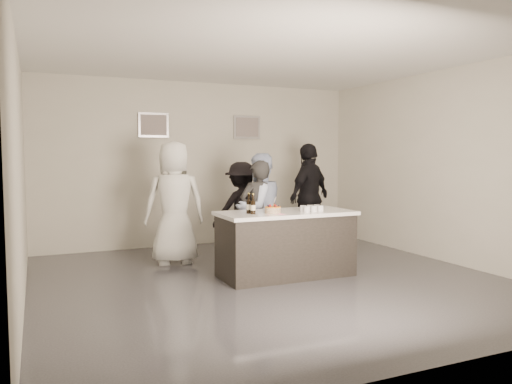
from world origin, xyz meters
TOP-DOWN VIEW (x-y plane):
  - floor at (0.00, 0.00)m, footprint 6.00×6.00m
  - ceiling at (0.00, 0.00)m, footprint 6.00×6.00m
  - wall_back at (0.00, 3.00)m, footprint 6.00×0.04m
  - wall_front at (0.00, -3.00)m, footprint 6.00×0.04m
  - wall_left at (-3.00, 0.00)m, footprint 0.04×6.00m
  - wall_right at (3.00, 0.00)m, footprint 0.04×6.00m
  - picture_left at (-0.90, 2.97)m, footprint 0.54×0.04m
  - picture_right at (0.90, 2.97)m, footprint 0.54×0.04m
  - bar_counter at (0.29, 0.13)m, footprint 1.86×0.86m
  - cake at (0.04, 0.03)m, footprint 0.22×0.22m
  - beer_bottle_a at (-0.27, 0.13)m, footprint 0.07×0.07m
  - beer_bottle_b at (-0.25, 0.03)m, footprint 0.07×0.07m
  - tumbler_cluster at (0.63, 0.03)m, footprint 0.30×0.19m
  - candles at (-0.00, -0.14)m, footprint 0.24×0.08m
  - person_main_black at (0.19, 0.85)m, footprint 0.58×0.38m
  - person_main_blue at (0.27, 0.98)m, footprint 0.97×0.84m
  - person_guest_left at (-0.91, 1.52)m, footprint 0.99×0.72m
  - person_guest_right at (1.52, 1.64)m, footprint 1.18×0.92m
  - person_guest_back at (0.28, 1.73)m, footprint 1.04×0.65m

SIDE VIEW (x-z plane):
  - floor at x=0.00m, z-range 0.00..0.00m
  - bar_counter at x=0.29m, z-range 0.00..0.90m
  - person_guest_back at x=0.28m, z-range 0.00..1.56m
  - person_main_black at x=0.19m, z-range 0.00..1.59m
  - person_main_blue at x=0.27m, z-range 0.00..1.70m
  - candles at x=0.00m, z-range 0.90..0.91m
  - person_guest_right at x=1.52m, z-range 0.00..1.87m
  - cake at x=0.04m, z-range 0.90..0.98m
  - tumbler_cluster at x=0.63m, z-range 0.90..0.98m
  - person_guest_left at x=-0.91m, z-range 0.00..1.89m
  - beer_bottle_a at x=-0.27m, z-range 0.90..1.16m
  - beer_bottle_b at x=-0.25m, z-range 0.90..1.16m
  - wall_back at x=0.00m, z-range 0.00..3.00m
  - wall_front at x=0.00m, z-range 0.00..3.00m
  - wall_left at x=-3.00m, z-range 0.00..3.00m
  - wall_right at x=3.00m, z-range 0.00..3.00m
  - picture_left at x=-0.90m, z-range 1.98..2.42m
  - picture_right at x=0.90m, z-range 1.98..2.42m
  - ceiling at x=0.00m, z-range 3.00..3.00m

